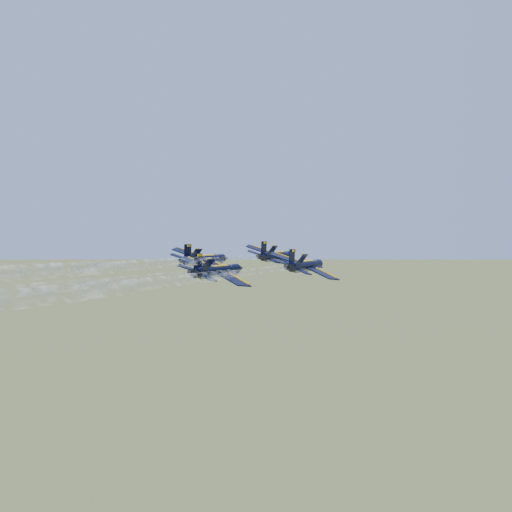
% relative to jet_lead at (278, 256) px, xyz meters
% --- Properties ---
extents(jet_lead, '(12.63, 17.62, 5.20)m').
position_rel_jet_lead_xyz_m(jet_lead, '(0.00, 0.00, 0.00)').
color(jet_lead, black).
extents(jet_left, '(12.63, 17.62, 5.20)m').
position_rel_jet_lead_xyz_m(jet_left, '(-12.51, -8.92, 0.00)').
color(jet_left, black).
extents(jet_right, '(12.63, 17.62, 5.20)m').
position_rel_jet_lead_xyz_m(jet_right, '(7.61, -13.51, 0.00)').
color(jet_right, black).
extents(jet_slot, '(12.63, 17.62, 5.20)m').
position_rel_jet_lead_xyz_m(jet_slot, '(-5.83, -23.33, 0.00)').
color(jet_slot, black).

